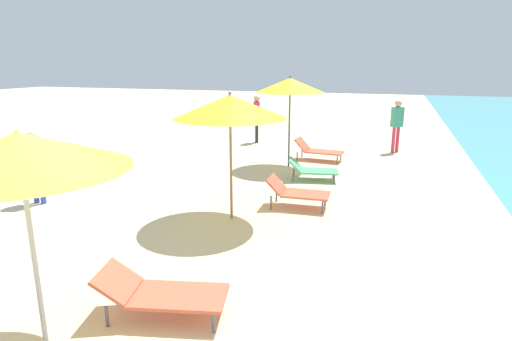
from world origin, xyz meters
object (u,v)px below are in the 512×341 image
lounger_second_shoreside (297,192)px  umbrella_farthest (290,85)px  person_walking_mid (397,121)px  person_walking_far (35,161)px  person_walking_near (257,114)px  lounger_farthest_shoreside (318,150)px  lounger_farthest_inland (312,169)px  lounger_nearest_shoreside (161,292)px  umbrella_second (230,107)px  umbrella_nearest (19,152)px

lounger_second_shoreside → umbrella_farthest: umbrella_farthest is taller
person_walking_mid → person_walking_far: (-7.10, -7.94, -0.14)m
person_walking_near → person_walking_far: 8.46m
lounger_farthest_shoreside → person_walking_near: size_ratio=0.84×
lounger_second_shoreside → lounger_farthest_shoreside: 4.48m
lounger_farthest_inland → person_walking_far: (-5.14, -3.66, 0.65)m
lounger_nearest_shoreside → lounger_farthest_inland: 6.48m
umbrella_farthest → person_walking_far: 6.60m
lounger_farthest_inland → person_walking_far: 6.34m
umbrella_second → lounger_farthest_inland: 3.83m
lounger_second_shoreside → lounger_farthest_inland: size_ratio=0.97×
lounger_second_shoreside → person_walking_far: size_ratio=0.84×
person_walking_far → person_walking_mid: bearing=131.6°
person_walking_far → person_walking_near: bearing=158.7°
lounger_second_shoreside → person_walking_mid: size_ratio=0.74×
umbrella_nearest → person_walking_mid: size_ratio=1.36×
lounger_farthest_inland → lounger_nearest_shoreside: bearing=-105.5°
umbrella_nearest → person_walking_mid: bearing=74.5°
person_walking_near → person_walking_mid: (4.95, -0.24, -0.01)m
lounger_second_shoreside → person_walking_mid: (1.85, 6.46, 0.73)m
umbrella_nearest → person_walking_mid: 12.19m
lounger_second_shoreside → person_walking_mid: person_walking_mid is taller
umbrella_nearest → lounger_nearest_shoreside: bearing=51.5°
umbrella_second → person_walking_far: (-4.22, -0.44, -1.21)m
umbrella_farthest → person_walking_near: bearing=122.1°
umbrella_farthest → lounger_farthest_shoreside: size_ratio=1.73×
lounger_farthest_inland → umbrella_farthest: bearing=116.1°
umbrella_farthest → lounger_second_shoreside: bearing=-73.1°
umbrella_nearest → umbrella_second: size_ratio=0.98×
lounger_second_shoreside → person_walking_far: 5.48m
lounger_nearest_shoreside → person_walking_near: person_walking_near is taller
umbrella_second → person_walking_near: (-2.07, 7.74, -1.06)m
lounger_farthest_inland → person_walking_far: size_ratio=0.86×
umbrella_farthest → lounger_nearest_shoreside: bearing=-87.0°
umbrella_nearest → lounger_second_shoreside: size_ratio=1.83×
umbrella_farthest → person_walking_far: bearing=-130.8°
lounger_second_shoreside → person_walking_near: size_ratio=0.73×
person_walking_near → person_walking_far: bearing=61.3°
lounger_nearest_shoreside → person_walking_near: size_ratio=0.90×
person_walking_mid → lounger_farthest_shoreside: bearing=-88.4°
person_walking_near → person_walking_mid: size_ratio=1.01×
umbrella_farthest → lounger_farthest_inland: size_ratio=1.93×
lounger_nearest_shoreside → person_walking_far: (-4.62, 2.80, 0.62)m
umbrella_nearest → lounger_second_shoreside: bearing=75.1°
umbrella_nearest → lounger_second_shoreside: umbrella_nearest is taller
lounger_farthest_inland → person_walking_mid: bearing=54.4°
lounger_farthest_inland → person_walking_far: person_walking_far is taller
umbrella_farthest → person_walking_near: size_ratio=1.46×
umbrella_farthest → lounger_farthest_inland: 2.54m
umbrella_farthest → person_walking_near: umbrella_farthest is taller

